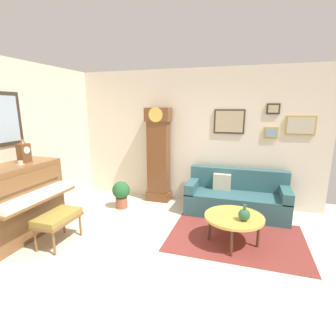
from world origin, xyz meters
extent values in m
cube|color=beige|center=(0.00, 0.00, -0.05)|extent=(6.40, 6.00, 0.10)
cube|color=beige|center=(0.00, 2.40, 1.40)|extent=(5.30, 0.10, 2.80)
cube|color=#B28E3D|center=(2.05, 2.33, 1.70)|extent=(0.52, 0.03, 0.36)
cube|color=#BCB299|center=(2.05, 2.32, 1.70)|extent=(0.46, 0.01, 0.30)
cube|color=#B28E3D|center=(1.55, 2.33, 1.55)|extent=(0.26, 0.03, 0.22)
cube|color=#7A93A3|center=(1.55, 2.32, 1.55)|extent=(0.20, 0.01, 0.16)
cube|color=#33281E|center=(0.75, 2.33, 1.75)|extent=(0.60, 0.03, 0.48)
cube|color=tan|center=(0.75, 2.32, 1.75)|extent=(0.54, 0.01, 0.42)
cube|color=#33281E|center=(1.55, 2.33, 2.00)|extent=(0.24, 0.03, 0.20)
cube|color=tan|center=(1.55, 2.32, 2.00)|extent=(0.18, 0.01, 0.14)
cube|color=maroon|center=(1.06, 0.88, 0.00)|extent=(2.10, 1.50, 0.01)
cube|color=brown|center=(-2.25, -0.11, 0.59)|extent=(0.60, 1.44, 1.18)
cube|color=brown|center=(-1.82, -0.11, 0.68)|extent=(0.28, 1.38, 0.04)
cube|color=white|center=(-1.82, -0.11, 0.74)|extent=(0.26, 1.32, 0.08)
cube|color=brown|center=(-1.93, -0.11, 0.98)|extent=(0.03, 1.20, 0.20)
cube|color=brown|center=(-1.51, -0.09, 0.38)|extent=(0.42, 0.70, 0.04)
cube|color=olive|center=(-1.51, -0.09, 0.44)|extent=(0.40, 0.68, 0.08)
cylinder|color=brown|center=(-1.35, -0.39, 0.18)|extent=(0.04, 0.04, 0.36)
cylinder|color=brown|center=(-1.35, 0.21, 0.18)|extent=(0.04, 0.04, 0.36)
cylinder|color=brown|center=(-1.67, -0.39, 0.18)|extent=(0.04, 0.04, 0.36)
cylinder|color=brown|center=(-1.67, 0.21, 0.18)|extent=(0.04, 0.04, 0.36)
cube|color=brown|center=(-0.69, 2.16, 0.09)|extent=(0.52, 0.34, 0.18)
cube|color=brown|center=(-0.69, 2.16, 0.89)|extent=(0.44, 0.28, 1.78)
cube|color=brown|center=(-0.69, 2.16, 1.88)|extent=(0.52, 0.32, 0.28)
cylinder|color=gold|center=(-0.69, 2.00, 1.88)|extent=(0.30, 0.02, 0.30)
cylinder|color=gold|center=(-0.69, 2.11, 0.95)|extent=(0.03, 0.03, 0.70)
cube|color=#2D565B|center=(1.00, 1.86, 0.21)|extent=(1.90, 0.80, 0.42)
cube|color=#2D565B|center=(1.00, 2.16, 0.62)|extent=(1.90, 0.20, 0.44)
cube|color=#2D565B|center=(0.14, 1.86, 0.50)|extent=(0.18, 0.80, 0.20)
cube|color=#2D565B|center=(1.86, 1.86, 0.50)|extent=(0.18, 0.80, 0.20)
cube|color=#B7AD93|center=(0.70, 2.00, 0.58)|extent=(0.34, 0.12, 0.32)
cylinder|color=gold|center=(1.02, 0.69, 0.43)|extent=(0.88, 0.88, 0.04)
torus|color=#4C2B19|center=(1.02, 0.69, 0.43)|extent=(0.88, 0.88, 0.04)
cylinder|color=#4C2B19|center=(1.02, 1.05, 0.21)|extent=(0.04, 0.04, 0.41)
cylinder|color=#4C2B19|center=(1.38, 0.69, 0.21)|extent=(0.04, 0.04, 0.41)
cylinder|color=#4C2B19|center=(1.02, 0.33, 0.21)|extent=(0.04, 0.04, 0.41)
cylinder|color=#4C2B19|center=(0.66, 0.69, 0.21)|extent=(0.04, 0.04, 0.41)
cube|color=brown|center=(-2.23, 0.13, 1.33)|extent=(0.12, 0.18, 0.30)
cylinder|color=white|center=(-2.17, 0.13, 1.38)|extent=(0.01, 0.11, 0.11)
cone|color=brown|center=(-2.23, 0.13, 1.52)|extent=(0.10, 0.10, 0.08)
cylinder|color=beige|center=(-2.16, -0.02, 1.18)|extent=(0.12, 0.12, 0.01)
cylinder|color=beige|center=(-2.16, -0.02, 1.21)|extent=(0.08, 0.08, 0.06)
cylinder|color=#234C33|center=(1.16, 0.57, 0.46)|extent=(0.09, 0.09, 0.01)
sphere|color=#285638|center=(1.16, 0.57, 0.54)|extent=(0.17, 0.17, 0.17)
cylinder|color=#285638|center=(1.16, 0.57, 0.65)|extent=(0.04, 0.04, 0.08)
cylinder|color=#935138|center=(-1.27, 1.48, 0.11)|extent=(0.24, 0.24, 0.22)
sphere|color=#235B2D|center=(-1.27, 1.48, 0.38)|extent=(0.36, 0.36, 0.36)
camera|label=1|loc=(1.14, -3.01, 2.04)|focal=27.50mm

